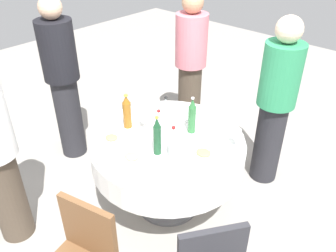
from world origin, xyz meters
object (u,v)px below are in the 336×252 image
bottle_clear_inner (159,129)px  person_east (63,79)px  bottle_clear_rear (166,114)px  person_inner (276,102)px  dining_table (168,152)px  plate_north (132,158)px  plate_south (203,154)px  bottle_amber_west (127,112)px  wine_glass_mid (144,117)px  bottle_dark_green_near (157,137)px  bottle_clear_east (173,144)px  plate_front (112,139)px  wine_glass_east (237,135)px  person_rear (191,64)px  bottle_green_mid (192,116)px

bottle_clear_inner → person_east: person_east is taller
bottle_clear_rear → person_inner: (-0.54, -0.85, -0.03)m
bottle_clear_inner → dining_table: bearing=-78.3°
plate_north → plate_south: (-0.37, -0.39, 0.00)m
bottle_amber_west → wine_glass_mid: bearing=-144.8°
bottle_clear_inner → plate_south: bottle_clear_inner is taller
bottle_amber_west → plate_south: 0.74m
bottle_dark_green_near → bottle_clear_east: 0.14m
wine_glass_mid → person_inner: (-0.68, -0.97, -0.00)m
dining_table → bottle_clear_rear: size_ratio=4.25×
plate_front → plate_south: size_ratio=0.91×
dining_table → bottle_amber_west: bottle_amber_west is taller
bottle_clear_rear → person_inner: bearing=-122.4°
bottle_clear_rear → wine_glass_east: 0.60m
plate_front → person_east: person_east is taller
bottle_clear_rear → wine_glass_mid: bottle_clear_rear is taller
person_east → person_rear: bearing=-32.9°
bottle_clear_inner → wine_glass_mid: 0.29m
bottle_green_mid → bottle_dark_green_near: bearing=89.5°
bottle_clear_inner → bottle_clear_rear: (0.13, -0.22, -0.01)m
bottle_clear_inner → bottle_green_mid: size_ratio=1.00×
plate_south → person_inner: person_inner is taller
plate_south → wine_glass_mid: bearing=3.0°
bottle_clear_east → person_inner: 1.14m
plate_north → bottle_clear_rear: bearing=-78.4°
bottle_green_mid → person_rear: (0.75, -0.90, -0.04)m
person_inner → person_east: bearing=-124.2°
bottle_amber_west → person_rear: 1.24m
bottle_clear_rear → plate_front: bottle_clear_rear is taller
plate_front → wine_glass_east: bearing=-141.9°
wine_glass_mid → person_rear: 1.20m
person_inner → person_east: (1.75, 1.04, 0.03)m
bottle_amber_west → bottle_clear_east: bearing=173.6°
bottle_clear_rear → wine_glass_mid: size_ratio=1.98×
wine_glass_mid → person_rear: bearing=-69.3°
dining_table → plate_north: (0.00, 0.39, 0.16)m
dining_table → person_inner: 1.07m
plate_south → person_inner: (-0.08, -0.94, 0.09)m
wine_glass_mid → bottle_clear_inner: bearing=159.7°
wine_glass_east → person_inner: 0.67m
bottle_dark_green_near → plate_north: bottle_dark_green_near is taller
bottle_clear_east → plate_south: size_ratio=1.09×
bottle_dark_green_near → plate_south: (-0.27, -0.21, -0.14)m
bottle_clear_inner → plate_north: size_ratio=1.26×
bottle_dark_green_near → bottle_green_mid: bearing=-90.5°
dining_table → person_inner: size_ratio=0.79×
bottle_dark_green_near → wine_glass_mid: size_ratio=2.13×
plate_north → person_inner: size_ratio=0.16×
plate_north → person_rear: bearing=-66.1°
person_east → wine_glass_east: bearing=-82.6°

